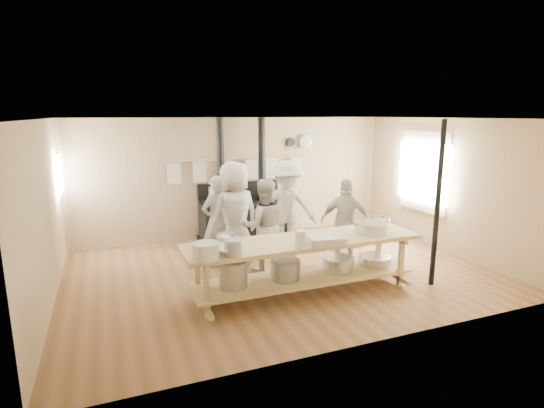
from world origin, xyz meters
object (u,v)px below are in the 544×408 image
roasting_pan (326,240)px  cook_by_window (287,209)px  prep_table (303,260)px  cook_left (264,226)px  cook_center (235,216)px  cook_right (346,221)px  chair (352,234)px  cook_far_left (217,221)px  stove (243,216)px

roasting_pan → cook_by_window: bearing=81.9°
prep_table → cook_by_window: (0.49, 1.76, 0.39)m
cook_left → cook_by_window: (0.73, 0.70, 0.10)m
cook_center → cook_right: bearing=152.6°
prep_table → chair: prep_table is taller
cook_by_window → roasting_pan: 2.11m
cook_left → cook_center: cook_center is taller
cook_far_left → cook_by_window: size_ratio=0.89×
cook_by_window → roasting_pan: size_ratio=3.57×
stove → roasting_pan: 3.38m
cook_left → roasting_pan: 1.46m
chair → cook_far_left: bearing=179.2°
stove → chair: 2.33m
prep_table → cook_right: bearing=36.3°
cook_center → roasting_pan: (0.84, -1.74, -0.04)m
cook_left → cook_right: bearing=-172.5°
prep_table → roasting_pan: size_ratio=7.05×
chair → roasting_pan: bearing=-133.1°
prep_table → cook_center: bearing=114.4°
stove → cook_by_window: size_ratio=1.43×
cook_far_left → roasting_pan: cook_far_left is taller
cook_far_left → cook_by_window: cook_by_window is taller
prep_table → cook_left: 1.12m
stove → cook_by_window: (0.49, -1.26, 0.39)m
chair → roasting_pan: 2.86m
prep_table → roasting_pan: (0.20, -0.33, 0.39)m
stove → prep_table: (-0.00, -3.02, -0.00)m
cook_right → chair: size_ratio=1.85×
prep_table → cook_left: (-0.24, 1.06, 0.29)m
cook_far_left → cook_left: bearing=118.1°
cook_right → cook_by_window: bearing=-12.6°
cook_by_window → chair: cook_by_window is taller
stove → cook_right: 2.45m
stove → cook_left: 1.99m
cook_by_window → cook_center: bearing=-158.4°
cook_right → cook_center: bearing=18.5°
cook_far_left → chair: bearing=164.3°
prep_table → roasting_pan: roasting_pan is taller
cook_right → chair: 1.20m
cook_far_left → roasting_pan: bearing=100.1°
cook_by_window → chair: (1.49, 0.06, -0.67)m
cook_center → cook_right: (1.95, -0.45, -0.17)m
cook_far_left → cook_right: 2.32m
stove → cook_far_left: size_ratio=1.60×
stove → cook_center: size_ratio=1.37×
cook_center → cook_right: size_ratio=1.22×
chair → roasting_pan: size_ratio=1.63×
cook_right → chair: cook_right is taller
prep_table → cook_center: 1.61m
cook_by_window → chair: size_ratio=2.19×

